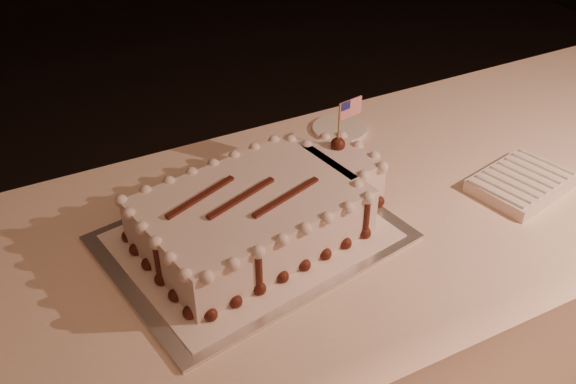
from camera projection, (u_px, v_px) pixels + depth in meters
name	position (u px, v px, depth m)	size (l,w,h in m)	color
banquet_table	(365.00, 322.00, 1.58)	(2.40, 0.80, 0.75)	#FEDEC5
cake_board	(252.00, 238.00, 1.26)	(0.54, 0.41, 0.01)	silver
doily	(252.00, 236.00, 1.26)	(0.49, 0.37, 0.00)	white
sheet_cake	(263.00, 210.00, 1.24)	(0.53, 0.35, 0.20)	silver
napkin_stack	(521.00, 183.00, 1.39)	(0.24, 0.19, 0.03)	white
side_plate	(340.00, 129.00, 1.60)	(0.14, 0.14, 0.01)	white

